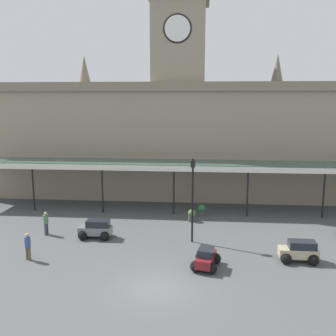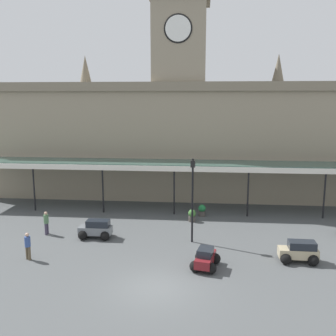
{
  "view_description": "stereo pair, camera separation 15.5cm",
  "coord_description": "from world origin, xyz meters",
  "px_view_note": "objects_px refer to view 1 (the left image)",
  "views": [
    {
      "loc": [
        2.16,
        -17.93,
        9.52
      ],
      "look_at": [
        0.0,
        7.07,
        4.92
      ],
      "focal_mm": 40.89,
      "sensor_mm": 36.0,
      "label": 1
    },
    {
      "loc": [
        2.32,
        -17.92,
        9.52
      ],
      "look_at": [
        0.0,
        7.07,
        4.92
      ],
      "focal_mm": 40.89,
      "sensor_mm": 36.0,
      "label": 2
    }
  ],
  "objects_px": {
    "car_grey_estate": "(96,230)",
    "victorian_lamppost": "(193,192)",
    "car_beige_estate": "(299,252)",
    "planter_near_kerb": "(192,215)",
    "pedestrian_crossing_forecourt": "(28,245)",
    "pedestrian_near_entrance": "(46,222)",
    "planter_forecourt_centre": "(202,210)",
    "car_maroon_sedan": "(206,259)"
  },
  "relations": [
    {
      "from": "planter_near_kerb",
      "to": "pedestrian_crossing_forecourt",
      "type": "bearing_deg",
      "value": -139.59
    },
    {
      "from": "car_maroon_sedan",
      "to": "car_grey_estate",
      "type": "bearing_deg",
      "value": 151.38
    },
    {
      "from": "car_grey_estate",
      "to": "pedestrian_crossing_forecourt",
      "type": "distance_m",
      "value": 4.98
    },
    {
      "from": "car_grey_estate",
      "to": "pedestrian_crossing_forecourt",
      "type": "height_order",
      "value": "pedestrian_crossing_forecourt"
    },
    {
      "from": "pedestrian_near_entrance",
      "to": "car_beige_estate",
      "type": "bearing_deg",
      "value": -10.48
    },
    {
      "from": "car_beige_estate",
      "to": "pedestrian_near_entrance",
      "type": "distance_m",
      "value": 16.95
    },
    {
      "from": "car_grey_estate",
      "to": "car_maroon_sedan",
      "type": "bearing_deg",
      "value": -28.62
    },
    {
      "from": "pedestrian_crossing_forecourt",
      "to": "planter_near_kerb",
      "type": "height_order",
      "value": "pedestrian_crossing_forecourt"
    },
    {
      "from": "planter_near_kerb",
      "to": "planter_forecourt_centre",
      "type": "distance_m",
      "value": 1.65
    },
    {
      "from": "planter_forecourt_centre",
      "to": "planter_near_kerb",
      "type": "bearing_deg",
      "value": -117.75
    },
    {
      "from": "car_maroon_sedan",
      "to": "pedestrian_crossing_forecourt",
      "type": "bearing_deg",
      "value": 179.1
    },
    {
      "from": "car_grey_estate",
      "to": "planter_near_kerb",
      "type": "height_order",
      "value": "car_grey_estate"
    },
    {
      "from": "planter_near_kerb",
      "to": "car_beige_estate",
      "type": "bearing_deg",
      "value": -46.9
    },
    {
      "from": "pedestrian_near_entrance",
      "to": "victorian_lamppost",
      "type": "bearing_deg",
      "value": -2.77
    },
    {
      "from": "car_beige_estate",
      "to": "planter_forecourt_centre",
      "type": "bearing_deg",
      "value": 124.26
    },
    {
      "from": "pedestrian_near_entrance",
      "to": "car_grey_estate",
      "type": "bearing_deg",
      "value": -5.11
    },
    {
      "from": "pedestrian_near_entrance",
      "to": "victorian_lamppost",
      "type": "distance_m",
      "value": 10.63
    },
    {
      "from": "car_maroon_sedan",
      "to": "planter_forecourt_centre",
      "type": "distance_m",
      "value": 9.74
    },
    {
      "from": "pedestrian_crossing_forecourt",
      "to": "planter_near_kerb",
      "type": "distance_m",
      "value": 12.52
    },
    {
      "from": "car_maroon_sedan",
      "to": "victorian_lamppost",
      "type": "xyz_separation_m",
      "value": [
        -0.88,
        3.93,
        2.97
      ]
    },
    {
      "from": "pedestrian_near_entrance",
      "to": "planter_near_kerb",
      "type": "xyz_separation_m",
      "value": [
        10.17,
        3.85,
        -0.42
      ]
    },
    {
      "from": "car_grey_estate",
      "to": "car_beige_estate",
      "type": "distance_m",
      "value": 13.27
    },
    {
      "from": "planter_forecourt_centre",
      "to": "car_grey_estate",
      "type": "bearing_deg",
      "value": -142.15
    },
    {
      "from": "car_grey_estate",
      "to": "victorian_lamppost",
      "type": "relative_size",
      "value": 0.4
    },
    {
      "from": "car_grey_estate",
      "to": "pedestrian_crossing_forecourt",
      "type": "xyz_separation_m",
      "value": [
        -3.03,
        -3.93,
        0.34
      ]
    },
    {
      "from": "pedestrian_crossing_forecourt",
      "to": "car_beige_estate",
      "type": "bearing_deg",
      "value": 4.2
    },
    {
      "from": "car_beige_estate",
      "to": "pedestrian_crossing_forecourt",
      "type": "bearing_deg",
      "value": -175.8
    },
    {
      "from": "car_grey_estate",
      "to": "planter_forecourt_centre",
      "type": "distance_m",
      "value": 9.2
    },
    {
      "from": "car_maroon_sedan",
      "to": "planter_forecourt_centre",
      "type": "xyz_separation_m",
      "value": [
        -0.24,
        9.74,
        -0.01
      ]
    },
    {
      "from": "car_beige_estate",
      "to": "planter_near_kerb",
      "type": "bearing_deg",
      "value": 133.1
    },
    {
      "from": "car_beige_estate",
      "to": "pedestrian_near_entrance",
      "type": "xyz_separation_m",
      "value": [
        -16.66,
        3.08,
        0.34
      ]
    },
    {
      "from": "planter_forecourt_centre",
      "to": "car_maroon_sedan",
      "type": "bearing_deg",
      "value": -88.57
    },
    {
      "from": "victorian_lamppost",
      "to": "pedestrian_crossing_forecourt",
      "type": "bearing_deg",
      "value": -158.73
    },
    {
      "from": "car_beige_estate",
      "to": "pedestrian_crossing_forecourt",
      "type": "xyz_separation_m",
      "value": [
        -16.02,
        -1.18,
        0.34
      ]
    },
    {
      "from": "victorian_lamppost",
      "to": "planter_near_kerb",
      "type": "relative_size",
      "value": 5.92
    },
    {
      "from": "car_grey_estate",
      "to": "planter_forecourt_centre",
      "type": "relative_size",
      "value": 2.35
    },
    {
      "from": "car_grey_estate",
      "to": "victorian_lamppost",
      "type": "xyz_separation_m",
      "value": [
        6.63,
        -0.17,
        2.91
      ]
    },
    {
      "from": "car_grey_estate",
      "to": "planter_near_kerb",
      "type": "xyz_separation_m",
      "value": [
        6.5,
        4.18,
        -0.07
      ]
    },
    {
      "from": "car_grey_estate",
      "to": "car_maroon_sedan",
      "type": "xyz_separation_m",
      "value": [
        7.51,
        -4.1,
        -0.06
      ]
    },
    {
      "from": "pedestrian_near_entrance",
      "to": "planter_near_kerb",
      "type": "height_order",
      "value": "pedestrian_near_entrance"
    },
    {
      "from": "victorian_lamppost",
      "to": "planter_forecourt_centre",
      "type": "height_order",
      "value": "victorian_lamppost"
    },
    {
      "from": "pedestrian_near_entrance",
      "to": "victorian_lamppost",
      "type": "height_order",
      "value": "victorian_lamppost"
    }
  ]
}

